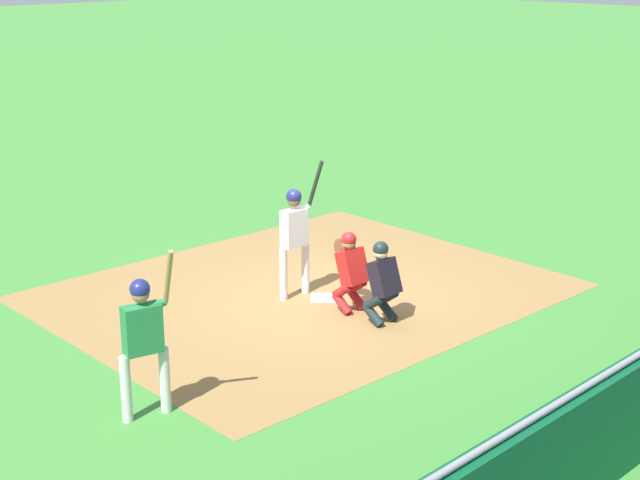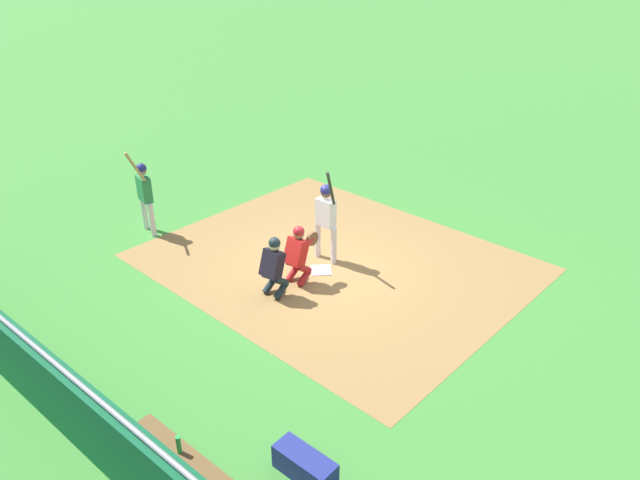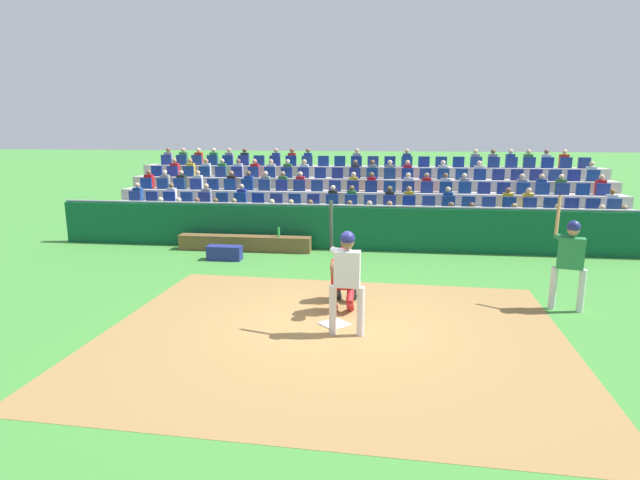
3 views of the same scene
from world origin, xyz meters
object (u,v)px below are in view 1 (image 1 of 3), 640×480
at_px(catcher_crouching, 350,267).
at_px(home_plate_marker, 324,298).
at_px(home_plate_umpire, 382,279).
at_px(batter_at_plate, 295,230).
at_px(on_deck_batter, 144,332).

bearing_deg(catcher_crouching, home_plate_marker, 83.94).
bearing_deg(home_plate_umpire, batter_at_plate, 94.50).
bearing_deg(catcher_crouching, batter_at_plate, 98.96).
xyz_separation_m(home_plate_umpire, on_deck_batter, (-4.28, 0.00, 0.40)).
bearing_deg(batter_at_plate, catcher_crouching, -81.04).
bearing_deg(home_plate_umpire, on_deck_batter, 179.99).
bearing_deg(batter_at_plate, home_plate_umpire, -85.50).
bearing_deg(home_plate_marker, catcher_crouching, -96.06).
xyz_separation_m(catcher_crouching, home_plate_umpire, (-0.03, -0.69, -0.01)).
relative_size(home_plate_marker, on_deck_batter, 0.20).
distance_m(catcher_crouching, home_plate_umpire, 0.69).
xyz_separation_m(batter_at_plate, home_plate_umpire, (0.14, -1.76, -0.42)).
height_order(batter_at_plate, catcher_crouching, batter_at_plate).
bearing_deg(home_plate_marker, on_deck_batter, -163.12).
height_order(home_plate_marker, batter_at_plate, batter_at_plate).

